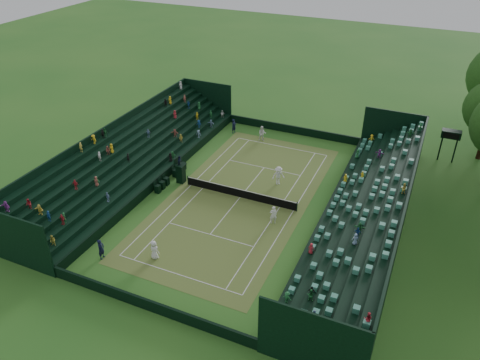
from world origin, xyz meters
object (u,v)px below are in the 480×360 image
(umpire_chair, at_px, (180,171))
(tennis_net, at_px, (240,193))
(player_near_east, at_px, (273,215))
(player_far_west, at_px, (262,134))
(player_far_east, at_px, (278,176))
(player_near_west, at_px, (154,250))

(umpire_chair, bearing_deg, tennis_net, -1.71)
(umpire_chair, height_order, player_near_east, umpire_chair)
(player_near_east, distance_m, player_far_west, 16.62)
(player_near_east, relative_size, player_far_east, 0.90)
(umpire_chair, distance_m, player_far_west, 12.91)
(player_near_east, xyz_separation_m, player_far_west, (-7.06, 15.05, 0.04))
(player_near_west, bearing_deg, player_far_west, -82.00)
(tennis_net, distance_m, umpire_chair, 6.76)
(player_near_west, relative_size, player_near_east, 0.95)
(umpire_chair, height_order, player_far_west, umpire_chair)
(player_near_east, height_order, player_far_east, player_far_east)
(player_far_east, bearing_deg, umpire_chair, 166.99)
(player_far_east, bearing_deg, player_near_west, -143.97)
(tennis_net, xyz_separation_m, player_near_west, (-2.65, -10.97, 0.33))
(tennis_net, distance_m, player_near_west, 11.29)
(tennis_net, height_order, player_far_west, player_far_west)
(player_near_east, height_order, player_far_west, player_far_west)
(tennis_net, xyz_separation_m, player_near_east, (4.40, -2.60, 0.37))
(player_far_west, bearing_deg, player_near_west, -112.34)
(umpire_chair, relative_size, player_near_east, 1.70)
(tennis_net, height_order, player_near_west, player_near_west)
(tennis_net, distance_m, player_far_west, 12.73)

